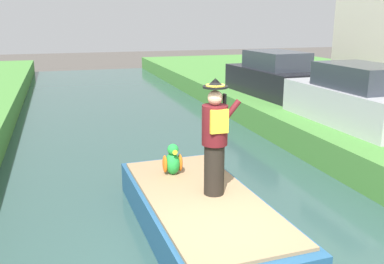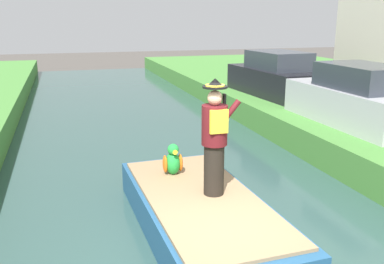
{
  "view_description": "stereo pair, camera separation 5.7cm",
  "coord_description": "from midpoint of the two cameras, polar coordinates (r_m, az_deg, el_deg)",
  "views": [
    {
      "loc": [
        -2.0,
        -4.87,
        3.43
      ],
      "look_at": [
        0.02,
        1.58,
        1.61
      ],
      "focal_mm": 39.76,
      "sensor_mm": 36.0,
      "label": 1
    },
    {
      "loc": [
        -1.95,
        -4.89,
        3.43
      ],
      "look_at": [
        0.02,
        1.58,
        1.61
      ],
      "focal_mm": 39.76,
      "sensor_mm": 36.0,
      "label": 2
    }
  ],
  "objects": [
    {
      "name": "parked_car_dark",
      "position": [
        15.12,
        11.2,
        7.31
      ],
      "size": [
        1.97,
        4.11,
        1.5
      ],
      "color": "black",
      "rests_on": "grass_bank_far"
    },
    {
      "name": "parked_car_silver",
      "position": [
        11.51,
        21.37,
        4.18
      ],
      "size": [
        1.77,
        4.03,
        1.5
      ],
      "color": "#B7B7BC",
      "rests_on": "grass_bank_far"
    },
    {
      "name": "parrot_plush",
      "position": [
        7.62,
        -2.37,
        -3.9
      ],
      "size": [
        0.36,
        0.35,
        0.57
      ],
      "color": "green",
      "rests_on": "boat"
    },
    {
      "name": "person_pirate",
      "position": [
        6.57,
        3.31,
        -0.81
      ],
      "size": [
        0.61,
        0.42,
        1.85
      ],
      "rotation": [
        0.0,
        0.0,
        0.1
      ],
      "color": "black",
      "rests_on": "boat"
    },
    {
      "name": "boat",
      "position": [
        6.91,
        1.48,
        -10.92
      ],
      "size": [
        1.94,
        4.26,
        0.61
      ],
      "color": "#23517A",
      "rests_on": "canal_water"
    }
  ]
}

